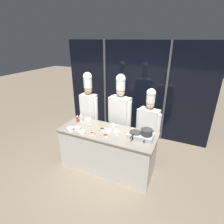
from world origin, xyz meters
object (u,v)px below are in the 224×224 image
(prep_bowl_onion, at_px, (116,132))
(stock_pot, at_px, (147,132))
(frying_pan, at_px, (135,131))
(prep_bowl_chicken, at_px, (77,128))
(squeeze_bottle_chili, at_px, (77,119))
(prep_bowl_ginger, at_px, (113,126))
(prep_bowl_garlic, at_px, (108,130))
(prep_bowl_shrimp, at_px, (88,119))
(squeeze_bottle_clear, at_px, (81,118))
(chef_sous, at_px, (120,111))
(prep_bowl_bell_pepper, at_px, (92,133))
(prep_bowl_bean_sprouts, at_px, (82,132))
(chef_head, at_px, (89,105))
(portable_stove, at_px, (141,136))
(serving_spoon_slotted, at_px, (89,124))
(prep_bowl_rice, at_px, (70,129))
(prep_bowl_soy_glaze, at_px, (102,129))
(prep_bowl_chili_flakes, at_px, (105,135))
(chef_line, at_px, (149,122))

(prep_bowl_onion, bearing_deg, stock_pot, 3.91)
(frying_pan, xyz_separation_m, prep_bowl_chicken, (-1.24, -0.20, -0.09))
(stock_pot, bearing_deg, prep_bowl_onion, -176.09)
(squeeze_bottle_chili, distance_m, prep_bowl_ginger, 0.88)
(prep_bowl_garlic, distance_m, prep_bowl_shrimp, 0.71)
(squeeze_bottle_clear, distance_m, chef_sous, 0.94)
(prep_bowl_bell_pepper, height_order, prep_bowl_bean_sprouts, prep_bowl_bell_pepper)
(squeeze_bottle_clear, relative_size, prep_bowl_ginger, 1.86)
(prep_bowl_ginger, height_order, chef_head, chef_head)
(portable_stove, relative_size, prep_bowl_bean_sprouts, 3.40)
(squeeze_bottle_chili, height_order, serving_spoon_slotted, squeeze_bottle_chili)
(portable_stove, bearing_deg, stock_pot, 0.14)
(prep_bowl_bean_sprouts, bearing_deg, prep_bowl_rice, -179.99)
(serving_spoon_slotted, bearing_deg, prep_bowl_soy_glaze, -16.07)
(prep_bowl_chili_flakes, distance_m, prep_bowl_rice, 0.81)
(prep_bowl_bean_sprouts, distance_m, serving_spoon_slotted, 0.38)
(prep_bowl_rice, relative_size, prep_bowl_soy_glaze, 1.29)
(squeeze_bottle_chili, xyz_separation_m, chef_line, (1.57, 0.46, 0.02))
(stock_pot, distance_m, prep_bowl_soy_glaze, 0.96)
(frying_pan, bearing_deg, chef_head, 157.89)
(prep_bowl_garlic, bearing_deg, prep_bowl_ginger, 86.23)
(serving_spoon_slotted, height_order, chef_line, chef_line)
(squeeze_bottle_chili, relative_size, prep_bowl_bell_pepper, 1.70)
(squeeze_bottle_clear, xyz_separation_m, prep_bowl_garlic, (0.80, -0.18, -0.07))
(squeeze_bottle_clear, relative_size, prep_bowl_garlic, 1.27)
(squeeze_bottle_clear, height_order, prep_bowl_shrimp, squeeze_bottle_clear)
(portable_stove, bearing_deg, serving_spoon_slotted, 176.69)
(serving_spoon_slotted, bearing_deg, squeeze_bottle_clear, 161.92)
(squeeze_bottle_clear, distance_m, prep_bowl_bell_pepper, 0.70)
(prep_bowl_ginger, bearing_deg, squeeze_bottle_chili, -172.63)
(squeeze_bottle_clear, relative_size, chef_head, 0.09)
(frying_pan, relative_size, chef_sous, 0.21)
(prep_bowl_bean_sprouts, bearing_deg, prep_bowl_onion, 21.65)
(prep_bowl_bell_pepper, bearing_deg, prep_bowl_bean_sprouts, -172.69)
(prep_bowl_onion, distance_m, chef_head, 1.20)
(chef_head, bearing_deg, chef_line, 179.63)
(prep_bowl_ginger, height_order, prep_bowl_soy_glaze, prep_bowl_ginger)
(portable_stove, relative_size, prep_bowl_onion, 3.62)
(stock_pot, bearing_deg, frying_pan, -178.63)
(frying_pan, xyz_separation_m, prep_bowl_garlic, (-0.59, -0.02, -0.10))
(frying_pan, relative_size, prep_bowl_onion, 3.10)
(portable_stove, bearing_deg, prep_bowl_garlic, -178.30)
(prep_bowl_soy_glaze, bearing_deg, portable_stove, 3.01)
(prep_bowl_garlic, bearing_deg, squeeze_bottle_clear, 167.46)
(chef_sous, bearing_deg, chef_head, 14.55)
(prep_bowl_bell_pepper, relative_size, chef_head, 0.05)
(chef_head, bearing_deg, stock_pot, 160.82)
(prep_bowl_garlic, bearing_deg, chef_head, 144.38)
(prep_bowl_onion, bearing_deg, chef_line, 48.58)
(chef_head, bearing_deg, squeeze_bottle_chili, 85.43)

